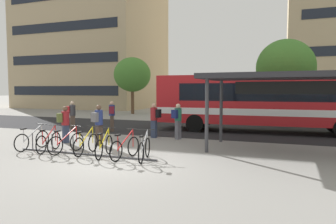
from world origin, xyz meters
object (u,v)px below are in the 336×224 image
object	(u,v)px
parked_bicycle_silver_0	(32,140)
parked_bicycle_red_5	(125,148)
street_tree_2	(132,75)
parked_bicycle_yellow_3	(86,144)
commuter_olive_pack_4	(65,122)
commuter_navy_pack_0	(178,119)
transit_shelter	(293,78)
city_bus	(264,101)
commuter_red_pack_2	(72,114)
commuter_grey_pack_3	(98,122)
parked_bicycle_yellow_4	(104,146)
parked_bicycle_red_2	(66,143)
commuter_maroon_pack_5	(112,114)
commuter_black_pack_1	(155,118)
street_tree_0	(285,68)
parked_bicycle_silver_6	(144,149)
parked_bicycle_red_1	(49,142)

from	to	relation	value
parked_bicycle_silver_0	parked_bicycle_red_5	world-z (taller)	same
street_tree_2	parked_bicycle_yellow_3	bearing A→B (deg)	-68.34
commuter_olive_pack_4	parked_bicycle_red_5	bearing A→B (deg)	-81.43
commuter_olive_pack_4	street_tree_2	bearing A→B (deg)	50.18
commuter_navy_pack_0	transit_shelter	bearing A→B (deg)	-83.55
city_bus	commuter_red_pack_2	world-z (taller)	city_bus
commuter_navy_pack_0	commuter_grey_pack_3	world-z (taller)	commuter_grey_pack_3
parked_bicycle_silver_0	transit_shelter	size ratio (longest dim) A/B	0.25
parked_bicycle_yellow_4	parked_bicycle_red_5	distance (m)	0.83
parked_bicycle_yellow_3	street_tree_2	world-z (taller)	street_tree_2
parked_bicycle_red_2	commuter_maroon_pack_5	distance (m)	6.00
parked_bicycle_yellow_3	commuter_black_pack_1	size ratio (longest dim) A/B	1.00
parked_bicycle_red_5	street_tree_0	bearing A→B (deg)	-13.83
commuter_maroon_pack_5	street_tree_2	xyz separation A→B (m)	(-4.82, 12.14, 2.84)
parked_bicycle_red_5	commuter_olive_pack_4	xyz separation A→B (m)	(-4.05, 1.91, 0.56)
commuter_black_pack_1	commuter_grey_pack_3	distance (m)	3.09
parked_bicycle_red_5	street_tree_2	size ratio (longest dim) A/B	0.31
commuter_red_pack_2	parked_bicycle_red_2	bearing A→B (deg)	-95.37
commuter_olive_pack_4	commuter_grey_pack_3	bearing A→B (deg)	-54.72
parked_bicycle_red_2	commuter_olive_pack_4	size ratio (longest dim) A/B	1.03
commuter_black_pack_1	commuter_maroon_pack_5	world-z (taller)	commuter_maroon_pack_5
parked_bicycle_silver_6	street_tree_2	size ratio (longest dim) A/B	0.31
city_bus	commuter_black_pack_1	world-z (taller)	city_bus
parked_bicycle_yellow_4	transit_shelter	bearing A→B (deg)	-74.19
parked_bicycle_yellow_4	commuter_black_pack_1	size ratio (longest dim) A/B	0.99
commuter_navy_pack_0	commuter_red_pack_2	xyz separation A→B (m)	(-6.84, 0.95, -0.00)
parked_bicycle_yellow_4	street_tree_2	bearing A→B (deg)	12.40
parked_bicycle_red_5	commuter_black_pack_1	xyz separation A→B (m)	(-0.85, 4.67, 0.61)
parked_bicycle_red_5	street_tree_2	bearing A→B (deg)	33.40
parked_bicycle_yellow_3	commuter_red_pack_2	distance (m)	7.22
city_bus	parked_bicycle_red_2	size ratio (longest dim) A/B	7.12
parked_bicycle_red_2	parked_bicycle_yellow_3	xyz separation A→B (m)	(0.84, 0.06, 0.00)
commuter_black_pack_1	commuter_grey_pack_3	xyz separation A→B (m)	(-1.47, -2.72, 0.01)
parked_bicycle_silver_0	street_tree_0	size ratio (longest dim) A/B	0.30
street_tree_0	parked_bicycle_silver_0	bearing A→B (deg)	-125.46
parked_bicycle_red_2	transit_shelter	size ratio (longest dim) A/B	0.25
parked_bicycle_silver_6	commuter_black_pack_1	size ratio (longest dim) A/B	0.98
parked_bicycle_yellow_4	parked_bicycle_red_5	size ratio (longest dim) A/B	0.99
city_bus	parked_bicycle_silver_6	distance (m)	9.35
street_tree_2	commuter_black_pack_1	bearing A→B (deg)	-59.25
parked_bicycle_red_2	parked_bicycle_yellow_4	xyz separation A→B (m)	(1.70, -0.10, 0.00)
commuter_black_pack_1	city_bus	bearing A→B (deg)	-134.12
commuter_grey_pack_3	commuter_olive_pack_4	distance (m)	1.73
transit_shelter	commuter_olive_pack_4	distance (m)	9.76
commuter_navy_pack_0	commuter_red_pack_2	distance (m)	6.90
parked_bicycle_red_5	commuter_olive_pack_4	distance (m)	4.51
commuter_navy_pack_0	commuter_maroon_pack_5	size ratio (longest dim) A/B	0.99
parked_bicycle_yellow_4	commuter_olive_pack_4	world-z (taller)	commuter_olive_pack_4
parked_bicycle_silver_6	transit_shelter	bearing A→B (deg)	-67.74
parked_bicycle_silver_0	parked_bicycle_red_1	bearing A→B (deg)	-91.66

